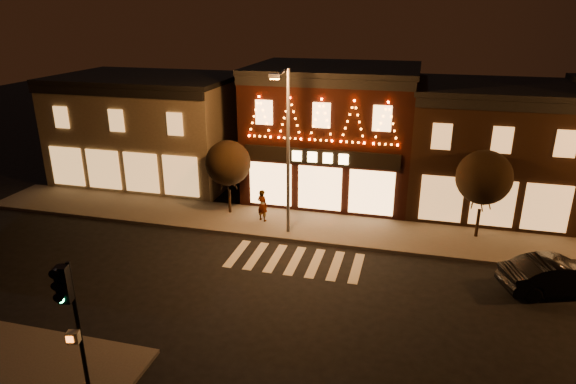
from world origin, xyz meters
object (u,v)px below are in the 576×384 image
at_px(traffic_signal_near, 71,309).
at_px(dark_sedan, 558,276).
at_px(pedestrian, 262,205).
at_px(streetlamp_mid, 286,141).

height_order(traffic_signal_near, dark_sedan, traffic_signal_near).
bearing_deg(dark_sedan, pedestrian, 55.40).
bearing_deg(streetlamp_mid, pedestrian, 136.99).
height_order(dark_sedan, pedestrian, pedestrian).
height_order(traffic_signal_near, pedestrian, traffic_signal_near).
bearing_deg(pedestrian, streetlamp_mid, 165.33).
distance_m(traffic_signal_near, dark_sedan, 19.21).
bearing_deg(pedestrian, dark_sedan, -172.65).
relative_size(dark_sedan, pedestrian, 2.59).
xyz_separation_m(traffic_signal_near, streetlamp_mid, (2.69, 13.66, 1.67)).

